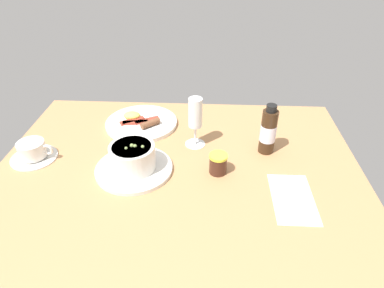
{
  "coord_description": "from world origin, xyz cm",
  "views": [
    {
      "loc": [
        8.47,
        -80.41,
        62.75
      ],
      "look_at": [
        4.09,
        1.6,
        7.51
      ],
      "focal_mm": 31.61,
      "sensor_mm": 36.0,
      "label": 1
    }
  ],
  "objects_px": {
    "cutlery_setting": "(293,197)",
    "coffee_cup": "(33,151)",
    "jam_jar": "(218,164)",
    "wine_glass": "(195,116)",
    "breakfast_plate": "(141,123)",
    "sauce_bottle_brown": "(268,131)",
    "porridge_bowl": "(133,160)"
  },
  "relations": [
    {
      "from": "porridge_bowl",
      "to": "cutlery_setting",
      "type": "bearing_deg",
      "value": -11.74
    },
    {
      "from": "wine_glass",
      "to": "breakfast_plate",
      "type": "xyz_separation_m",
      "value": [
        -0.2,
        0.12,
        -0.1
      ]
    },
    {
      "from": "coffee_cup",
      "to": "breakfast_plate",
      "type": "relative_size",
      "value": 0.55
    },
    {
      "from": "porridge_bowl",
      "to": "cutlery_setting",
      "type": "xyz_separation_m",
      "value": [
        0.45,
        -0.09,
        -0.04
      ]
    },
    {
      "from": "coffee_cup",
      "to": "sauce_bottle_brown",
      "type": "height_order",
      "value": "sauce_bottle_brown"
    },
    {
      "from": "coffee_cup",
      "to": "porridge_bowl",
      "type": "bearing_deg",
      "value": -7.9
    },
    {
      "from": "cutlery_setting",
      "to": "wine_glass",
      "type": "height_order",
      "value": "wine_glass"
    },
    {
      "from": "wine_glass",
      "to": "coffee_cup",
      "type": "bearing_deg",
      "value": -168.16
    },
    {
      "from": "sauce_bottle_brown",
      "to": "breakfast_plate",
      "type": "height_order",
      "value": "sauce_bottle_brown"
    },
    {
      "from": "wine_glass",
      "to": "jam_jar",
      "type": "height_order",
      "value": "wine_glass"
    },
    {
      "from": "coffee_cup",
      "to": "jam_jar",
      "type": "xyz_separation_m",
      "value": [
        0.57,
        -0.04,
        0.01
      ]
    },
    {
      "from": "breakfast_plate",
      "to": "cutlery_setting",
      "type": "bearing_deg",
      "value": -37.04
    },
    {
      "from": "porridge_bowl",
      "to": "sauce_bottle_brown",
      "type": "xyz_separation_m",
      "value": [
        0.4,
        0.12,
        0.04
      ]
    },
    {
      "from": "jam_jar",
      "to": "sauce_bottle_brown",
      "type": "relative_size",
      "value": 0.37
    },
    {
      "from": "cutlery_setting",
      "to": "jam_jar",
      "type": "distance_m",
      "value": 0.23
    },
    {
      "from": "jam_jar",
      "to": "cutlery_setting",
      "type": "bearing_deg",
      "value": -26.22
    },
    {
      "from": "cutlery_setting",
      "to": "jam_jar",
      "type": "height_order",
      "value": "jam_jar"
    },
    {
      "from": "coffee_cup",
      "to": "jam_jar",
      "type": "height_order",
      "value": "jam_jar"
    },
    {
      "from": "cutlery_setting",
      "to": "breakfast_plate",
      "type": "height_order",
      "value": "breakfast_plate"
    },
    {
      "from": "cutlery_setting",
      "to": "wine_glass",
      "type": "bearing_deg",
      "value": 138.46
    },
    {
      "from": "coffee_cup",
      "to": "breakfast_plate",
      "type": "height_order",
      "value": "coffee_cup"
    },
    {
      "from": "cutlery_setting",
      "to": "coffee_cup",
      "type": "relative_size",
      "value": 1.39
    },
    {
      "from": "cutlery_setting",
      "to": "breakfast_plate",
      "type": "distance_m",
      "value": 0.6
    },
    {
      "from": "cutlery_setting",
      "to": "sauce_bottle_brown",
      "type": "xyz_separation_m",
      "value": [
        -0.05,
        0.22,
        0.07
      ]
    },
    {
      "from": "coffee_cup",
      "to": "wine_glass",
      "type": "xyz_separation_m",
      "value": [
        0.5,
        0.1,
        0.08
      ]
    },
    {
      "from": "sauce_bottle_brown",
      "to": "jam_jar",
      "type": "bearing_deg",
      "value": -142.95
    },
    {
      "from": "cutlery_setting",
      "to": "coffee_cup",
      "type": "height_order",
      "value": "coffee_cup"
    },
    {
      "from": "wine_glass",
      "to": "jam_jar",
      "type": "relative_size",
      "value": 2.7
    },
    {
      "from": "wine_glass",
      "to": "breakfast_plate",
      "type": "bearing_deg",
      "value": 150.02
    },
    {
      "from": "porridge_bowl",
      "to": "jam_jar",
      "type": "distance_m",
      "value": 0.25
    },
    {
      "from": "jam_jar",
      "to": "breakfast_plate",
      "type": "height_order",
      "value": "jam_jar"
    },
    {
      "from": "cutlery_setting",
      "to": "sauce_bottle_brown",
      "type": "bearing_deg",
      "value": 102.04
    }
  ]
}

